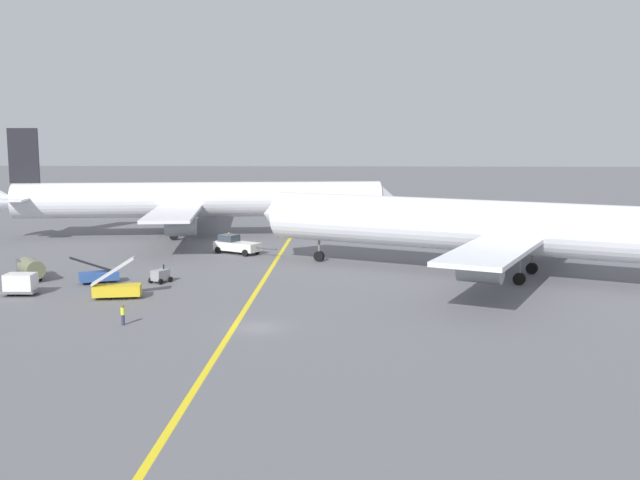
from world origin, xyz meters
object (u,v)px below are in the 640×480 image
(airliner_at_gate_left, at_px, (197,200))
(airliner_being_pushed, at_px, (498,228))
(pushback_tug, at_px, (236,245))
(gse_belt_loader_portside, at_px, (98,275))
(gse_container_dolly_flat, at_px, (21,283))
(gse_gpu_cart_small, at_px, (160,275))
(ground_crew_ramp_agent_by_cones, at_px, (123,314))
(gse_fuel_bowser_stubby, at_px, (30,268))
(jet_bridge, at_px, (204,196))
(gse_stair_truck_yellow, at_px, (117,288))

(airliner_at_gate_left, height_order, airliner_being_pushed, airliner_being_pushed)
(airliner_at_gate_left, bearing_deg, pushback_tug, -62.01)
(airliner_being_pushed, height_order, gse_belt_loader_portside, airliner_being_pushed)
(airliner_being_pushed, relative_size, gse_container_dolly_flat, 17.27)
(gse_gpu_cart_small, relative_size, ground_crew_ramp_agent_by_cones, 1.50)
(gse_fuel_bowser_stubby, bearing_deg, airliner_being_pushed, 4.17)
(airliner_being_pushed, relative_size, gse_belt_loader_portside, 11.34)
(gse_fuel_bowser_stubby, relative_size, jet_bridge, 0.30)
(gse_container_dolly_flat, xyz_separation_m, gse_belt_loader_portside, (5.68, 6.15, -0.35))
(gse_belt_loader_portside, bearing_deg, gse_gpu_cart_small, 4.01)
(gse_stair_truck_yellow, xyz_separation_m, jet_bridge, (-4.71, 67.45, 3.16))
(pushback_tug, xyz_separation_m, gse_fuel_bowser_stubby, (-19.76, -18.55, 0.17))
(gse_belt_loader_portside, bearing_deg, ground_crew_ramp_agent_by_cones, -65.24)
(gse_belt_loader_portside, xyz_separation_m, jet_bridge, (-0.46, 60.24, 3.36))
(airliner_being_pushed, distance_m, gse_container_dolly_flat, 50.31)
(gse_container_dolly_flat, bearing_deg, airliner_being_pushed, 13.11)
(airliner_at_gate_left, height_order, gse_container_dolly_flat, airliner_at_gate_left)
(gse_stair_truck_yellow, relative_size, jet_bridge, 0.30)
(pushback_tug, bearing_deg, gse_gpu_cart_small, -104.74)
(pushback_tug, xyz_separation_m, gse_belt_loader_portside, (-11.71, -20.03, -0.34))
(airliner_being_pushed, distance_m, pushback_tug, 35.01)
(gse_stair_truck_yellow, bearing_deg, gse_container_dolly_flat, 173.92)
(airliner_being_pushed, relative_size, gse_gpu_cart_small, 21.61)
(gse_stair_truck_yellow, xyz_separation_m, gse_gpu_cart_small, (2.31, 7.67, -0.23))
(gse_container_dolly_flat, distance_m, gse_stair_truck_yellow, 9.99)
(gse_belt_loader_portside, bearing_deg, gse_container_dolly_flat, -132.75)
(airliner_at_gate_left, relative_size, gse_container_dolly_flat, 18.76)
(gse_fuel_bowser_stubby, height_order, ground_crew_ramp_agent_by_cones, gse_fuel_bowser_stubby)
(gse_container_dolly_flat, relative_size, gse_stair_truck_yellow, 0.67)
(gse_belt_loader_portside, xyz_separation_m, gse_gpu_cart_small, (6.56, 0.46, -0.03))
(gse_container_dolly_flat, bearing_deg, airliner_at_gate_left, 77.86)
(gse_stair_truck_yellow, bearing_deg, airliner_being_pushed, 17.72)
(airliner_at_gate_left, xyz_separation_m, gse_fuel_bowser_stubby, (-11.39, -34.31, -4.34))
(pushback_tug, distance_m, ground_crew_ramp_agent_by_cones, 37.38)
(airliner_at_gate_left, distance_m, gse_fuel_bowser_stubby, 36.41)
(airliner_being_pushed, bearing_deg, gse_container_dolly_flat, -166.89)
(airliner_being_pushed, relative_size, jet_bridge, 3.42)
(jet_bridge, bearing_deg, gse_gpu_cart_small, -83.30)
(pushback_tug, relative_size, gse_stair_truck_yellow, 1.84)
(gse_belt_loader_portside, xyz_separation_m, gse_fuel_bowser_stubby, (-8.05, 1.49, 0.51))
(airliner_being_pushed, bearing_deg, gse_belt_loader_portside, -173.10)
(gse_belt_loader_portside, bearing_deg, pushback_tug, 59.69)
(gse_fuel_bowser_stubby, relative_size, gse_gpu_cart_small, 1.92)
(gse_fuel_bowser_stubby, bearing_deg, gse_stair_truck_yellow, -35.24)
(airliner_at_gate_left, bearing_deg, gse_belt_loader_portside, -95.33)
(pushback_tug, bearing_deg, gse_belt_loader_portside, -120.31)
(airliner_at_gate_left, distance_m, gse_container_dolly_flat, 43.13)
(airliner_at_gate_left, bearing_deg, gse_gpu_cart_small, -84.78)
(pushback_tug, relative_size, gse_container_dolly_flat, 2.74)
(airliner_at_gate_left, bearing_deg, gse_container_dolly_flat, -102.14)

